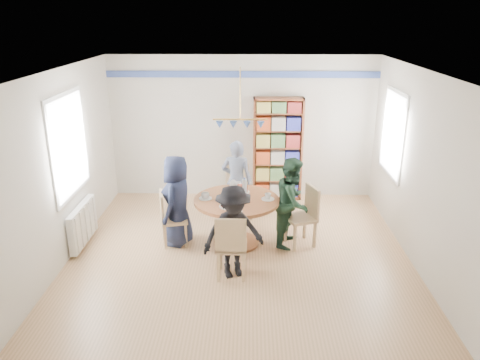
{
  "coord_description": "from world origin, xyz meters",
  "views": [
    {
      "loc": [
        0.15,
        -6.18,
        3.41
      ],
      "look_at": [
        0.0,
        0.4,
        1.05
      ],
      "focal_mm": 35.0,
      "sensor_mm": 36.0,
      "label": 1
    }
  ],
  "objects_px": {
    "chair_left": "(169,216)",
    "person_left": "(177,201)",
    "dining_table": "(237,211)",
    "bookshelf": "(278,150)",
    "chair_right": "(305,213)",
    "person_far": "(237,181)",
    "radiator": "(83,224)",
    "chair_far": "(238,189)",
    "chair_near": "(231,244)",
    "person_near": "(233,232)",
    "person_right": "(293,202)"
  },
  "relations": [
    {
      "from": "chair_far",
      "to": "chair_near",
      "type": "distance_m",
      "value": 2.08
    },
    {
      "from": "chair_far",
      "to": "person_near",
      "type": "height_order",
      "value": "person_near"
    },
    {
      "from": "chair_near",
      "to": "person_near",
      "type": "distance_m",
      "value": 0.16
    },
    {
      "from": "dining_table",
      "to": "person_far",
      "type": "height_order",
      "value": "person_far"
    },
    {
      "from": "chair_near",
      "to": "person_far",
      "type": "bearing_deg",
      "value": 89.54
    },
    {
      "from": "dining_table",
      "to": "chair_far",
      "type": "xyz_separation_m",
      "value": [
        0.0,
        1.07,
        -0.05
      ]
    },
    {
      "from": "radiator",
      "to": "person_left",
      "type": "xyz_separation_m",
      "value": [
        1.46,
        0.09,
        0.36
      ]
    },
    {
      "from": "chair_near",
      "to": "bookshelf",
      "type": "distance_m",
      "value": 3.1
    },
    {
      "from": "dining_table",
      "to": "chair_near",
      "type": "xyz_separation_m",
      "value": [
        -0.04,
        -1.01,
        -0.05
      ]
    },
    {
      "from": "chair_left",
      "to": "person_left",
      "type": "distance_m",
      "value": 0.27
    },
    {
      "from": "chair_far",
      "to": "person_near",
      "type": "relative_size",
      "value": 0.71
    },
    {
      "from": "radiator",
      "to": "person_far",
      "type": "height_order",
      "value": "person_far"
    },
    {
      "from": "dining_table",
      "to": "chair_near",
      "type": "height_order",
      "value": "chair_near"
    },
    {
      "from": "chair_far",
      "to": "bookshelf",
      "type": "height_order",
      "value": "bookshelf"
    },
    {
      "from": "radiator",
      "to": "person_near",
      "type": "relative_size",
      "value": 0.77
    },
    {
      "from": "chair_right",
      "to": "person_far",
      "type": "height_order",
      "value": "person_far"
    },
    {
      "from": "person_far",
      "to": "chair_left",
      "type": "bearing_deg",
      "value": 51.24
    },
    {
      "from": "dining_table",
      "to": "chair_left",
      "type": "distance_m",
      "value": 1.04
    },
    {
      "from": "person_near",
      "to": "bookshelf",
      "type": "xyz_separation_m",
      "value": [
        0.74,
        2.89,
        0.31
      ]
    },
    {
      "from": "chair_near",
      "to": "bookshelf",
      "type": "relative_size",
      "value": 0.47
    },
    {
      "from": "chair_left",
      "to": "person_near",
      "type": "height_order",
      "value": "person_near"
    },
    {
      "from": "chair_far",
      "to": "person_far",
      "type": "distance_m",
      "value": 0.26
    },
    {
      "from": "person_left",
      "to": "person_far",
      "type": "xyz_separation_m",
      "value": [
        0.88,
        0.91,
        0.0
      ]
    },
    {
      "from": "radiator",
      "to": "person_left",
      "type": "relative_size",
      "value": 0.7
    },
    {
      "from": "person_near",
      "to": "bookshelf",
      "type": "height_order",
      "value": "bookshelf"
    },
    {
      "from": "person_right",
      "to": "person_far",
      "type": "relative_size",
      "value": 0.98
    },
    {
      "from": "radiator",
      "to": "chair_left",
      "type": "height_order",
      "value": "chair_left"
    },
    {
      "from": "chair_left",
      "to": "bookshelf",
      "type": "xyz_separation_m",
      "value": [
        1.75,
        2.01,
        0.48
      ]
    },
    {
      "from": "chair_left",
      "to": "person_far",
      "type": "xyz_separation_m",
      "value": [
        1.0,
        0.97,
        0.23
      ]
    },
    {
      "from": "person_left",
      "to": "chair_right",
      "type": "bearing_deg",
      "value": 102.84
    },
    {
      "from": "person_left",
      "to": "person_right",
      "type": "height_order",
      "value": "person_left"
    },
    {
      "from": "person_near",
      "to": "person_right",
      "type": "bearing_deg",
      "value": 26.85
    },
    {
      "from": "dining_table",
      "to": "chair_right",
      "type": "xyz_separation_m",
      "value": [
        1.05,
        0.02,
        -0.04
      ]
    },
    {
      "from": "dining_table",
      "to": "person_far",
      "type": "xyz_separation_m",
      "value": [
        -0.03,
        0.91,
        0.15
      ]
    },
    {
      "from": "person_far",
      "to": "bookshelf",
      "type": "distance_m",
      "value": 1.31
    },
    {
      "from": "chair_left",
      "to": "person_right",
      "type": "height_order",
      "value": "person_right"
    },
    {
      "from": "chair_near",
      "to": "person_far",
      "type": "height_order",
      "value": "person_far"
    },
    {
      "from": "radiator",
      "to": "person_left",
      "type": "distance_m",
      "value": 1.51
    },
    {
      "from": "bookshelf",
      "to": "person_far",
      "type": "bearing_deg",
      "value": -125.7
    },
    {
      "from": "radiator",
      "to": "bookshelf",
      "type": "relative_size",
      "value": 0.51
    },
    {
      "from": "chair_left",
      "to": "person_near",
      "type": "xyz_separation_m",
      "value": [
        1.02,
        -0.89,
        0.17
      ]
    },
    {
      "from": "dining_table",
      "to": "person_right",
      "type": "distance_m",
      "value": 0.87
    },
    {
      "from": "chair_left",
      "to": "chair_far",
      "type": "distance_m",
      "value": 1.53
    },
    {
      "from": "chair_far",
      "to": "chair_near",
      "type": "relative_size",
      "value": 1.0
    },
    {
      "from": "dining_table",
      "to": "bookshelf",
      "type": "xyz_separation_m",
      "value": [
        0.72,
        1.96,
        0.4
      ]
    },
    {
      "from": "person_left",
      "to": "person_far",
      "type": "relative_size",
      "value": 1.0
    },
    {
      "from": "radiator",
      "to": "dining_table",
      "type": "xyz_separation_m",
      "value": [
        2.36,
        0.08,
        0.21
      ]
    },
    {
      "from": "person_left",
      "to": "dining_table",
      "type": "bearing_deg",
      "value": 101.91
    },
    {
      "from": "chair_near",
      "to": "person_left",
      "type": "xyz_separation_m",
      "value": [
        -0.86,
        1.02,
        0.2
      ]
    },
    {
      "from": "chair_left",
      "to": "chair_near",
      "type": "distance_m",
      "value": 1.38
    }
  ]
}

